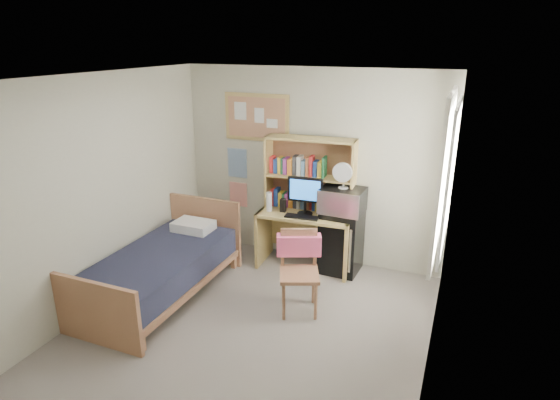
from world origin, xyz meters
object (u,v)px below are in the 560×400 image
at_px(monitor, 305,196).
at_px(microwave, 343,200).
at_px(bulletin_board, 257,117).
at_px(mini_fridge, 341,241).
at_px(desk_chair, 299,274).
at_px(desk, 306,240).
at_px(speaker_right, 328,210).
at_px(speaker_left, 283,205).
at_px(desk_fan, 344,177).
at_px(bed, 161,274).

xyz_separation_m(monitor, microwave, (0.47, 0.10, -0.02)).
height_order(bulletin_board, mini_fridge, bulletin_board).
bearing_deg(desk_chair, monitor, 83.74).
bearing_deg(desk, monitor, -90.00).
relative_size(mini_fridge, speaker_right, 4.58).
height_order(desk, speaker_right, speaker_right).
relative_size(desk_chair, speaker_left, 5.40).
relative_size(bulletin_board, mini_fridge, 1.13).
height_order(desk, monitor, monitor).
bearing_deg(mini_fridge, speaker_left, -166.98).
relative_size(mini_fridge, monitor, 1.72).
bearing_deg(desk_fan, desk_chair, -95.62).
xyz_separation_m(bulletin_board, monitor, (0.84, -0.37, -0.91)).
xyz_separation_m(speaker_left, speaker_right, (0.60, 0.04, 0.00)).
bearing_deg(monitor, mini_fridge, 11.24).
distance_m(desk, bed, 1.93).
bearing_deg(mini_fridge, desk_fan, -90.00).
bearing_deg(mini_fridge, desk, -169.78).
bearing_deg(mini_fridge, desk_chair, -95.52).
distance_m(mini_fridge, desk_fan, 0.88).
height_order(bulletin_board, bed, bulletin_board).
bearing_deg(bulletin_board, desk_chair, -50.72).
bearing_deg(speaker_right, desk_fan, 23.36).
xyz_separation_m(speaker_right, microwave, (0.17, 0.08, 0.13)).
relative_size(mini_fridge, desk_fan, 2.73).
height_order(desk, desk_chair, desk_chair).
xyz_separation_m(monitor, speaker_right, (0.30, 0.02, -0.15)).
relative_size(desk, desk_fan, 4.03).
bearing_deg(mini_fridge, bed, -138.45).
distance_m(monitor, microwave, 0.48).
xyz_separation_m(mini_fridge, monitor, (-0.47, -0.12, 0.60)).
bearing_deg(monitor, desk_chair, -77.02).
bearing_deg(bed, desk_fan, 38.72).
bearing_deg(mini_fridge, monitor, -162.68).
bearing_deg(monitor, desk_fan, 8.95).
relative_size(speaker_right, desk_fan, 0.60).
distance_m(bed, microwave, 2.41).
relative_size(monitor, desk_fan, 1.59).
xyz_separation_m(bulletin_board, microwave, (1.31, -0.27, -0.93)).
bearing_deg(desk_fan, bulletin_board, 171.05).
bearing_deg(speaker_left, bed, -131.66).
relative_size(mini_fridge, microwave, 1.55).
bearing_deg(desk, mini_fridge, 4.14).
height_order(desk, bed, desk).
relative_size(desk_chair, desk_fan, 3.07).
bearing_deg(speaker_right, desk, 168.69).
xyz_separation_m(desk, speaker_left, (-0.30, -0.08, 0.47)).
height_order(bulletin_board, speaker_left, bulletin_board).
distance_m(bulletin_board, desk_chair, 2.32).
distance_m(speaker_right, desk_fan, 0.48).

